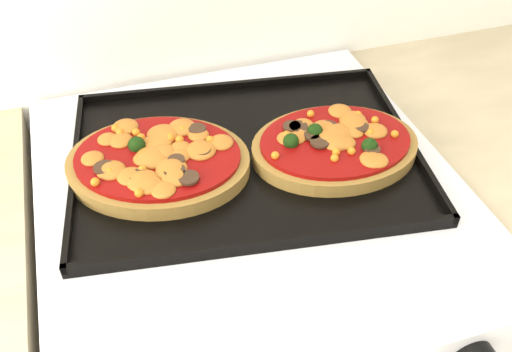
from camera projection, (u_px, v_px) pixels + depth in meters
name	position (u px, v px, depth m)	size (l,w,h in m)	color
stove	(250.00, 347.00, 1.13)	(0.60, 0.60, 0.91)	white
baking_tray	(246.00, 154.00, 0.85)	(0.50, 0.37, 0.02)	black
pizza_left	(158.00, 160.00, 0.81)	(0.26, 0.20, 0.04)	olive
pizza_right	(335.00, 144.00, 0.84)	(0.25, 0.19, 0.04)	olive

